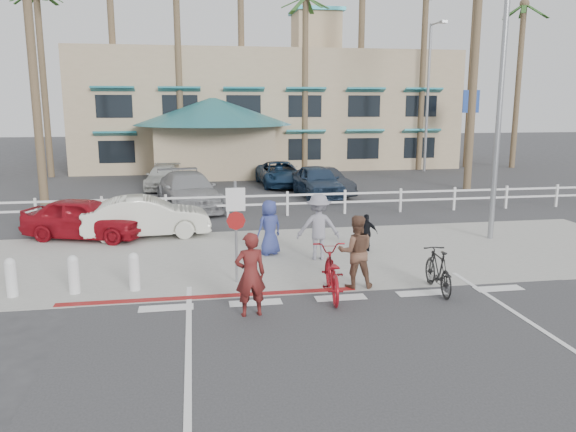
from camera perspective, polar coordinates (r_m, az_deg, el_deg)
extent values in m
plane|color=#333335|center=(12.77, 6.07, -9.22)|extent=(140.00, 140.00, 0.00)
cube|color=#333335|center=(11.01, 8.93, -12.76)|extent=(12.00, 16.00, 0.01)
cube|color=gray|center=(16.94, 1.97, -3.95)|extent=(22.00, 7.00, 0.01)
cube|color=#333335|center=(20.76, -0.24, -1.08)|extent=(40.00, 5.00, 0.01)
cube|color=#333335|center=(30.02, -3.19, 2.78)|extent=(50.00, 16.00, 0.01)
cube|color=maroon|center=(13.47, -7.87, -8.12)|extent=(7.00, 0.25, 0.02)
imported|color=maroon|center=(13.25, 4.43, -5.78)|extent=(1.05, 2.29, 1.16)
imported|color=#5B1A19|center=(11.98, -3.85, -5.95)|extent=(0.72, 0.51, 1.83)
imported|color=black|center=(14.03, 15.01, -5.34)|extent=(0.66, 1.83, 1.08)
imported|color=brown|center=(13.89, 6.90, -3.61)|extent=(0.96, 0.79, 1.82)
imported|color=gray|center=(16.26, 3.11, -1.12)|extent=(1.33, 0.86, 1.93)
imported|color=black|center=(17.36, 7.97, -1.71)|extent=(0.72, 0.39, 1.16)
imported|color=navy|center=(16.77, -1.89, -1.19)|extent=(0.97, 0.84, 1.67)
imported|color=silver|center=(19.63, -14.16, -0.10)|extent=(4.32, 1.83, 1.39)
imported|color=maroon|center=(19.97, -19.93, -0.22)|extent=(4.44, 2.93, 1.40)
imported|color=gray|center=(24.59, -10.06, 2.53)|extent=(3.21, 5.67, 1.55)
imported|color=#1E3049|center=(27.33, 3.04, 3.55)|extent=(2.03, 4.59, 1.54)
imported|color=black|center=(27.81, 3.61, 3.48)|extent=(2.58, 4.31, 1.34)
imported|color=beige|center=(30.80, -12.53, 3.87)|extent=(2.01, 4.27, 1.20)
imported|color=#142A47|center=(30.98, -0.80, 4.29)|extent=(2.34, 4.82, 1.32)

